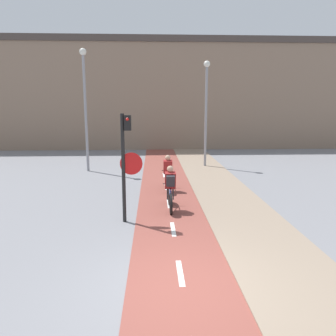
{
  "coord_description": "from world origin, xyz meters",
  "views": [
    {
      "loc": [
        -0.55,
        -5.85,
        3.47
      ],
      "look_at": [
        0.0,
        6.19,
        1.2
      ],
      "focal_mm": 35.0,
      "sensor_mm": 36.0,
      "label": 1
    }
  ],
  "objects": [
    {
      "name": "ground_plane",
      "position": [
        0.0,
        0.0,
        0.0
      ],
      "size": [
        120.0,
        120.0,
        0.0
      ],
      "primitive_type": "plane",
      "color": "gray"
    },
    {
      "name": "bike_lane",
      "position": [
        0.0,
        0.01,
        0.01
      ],
      "size": [
        2.2,
        60.0,
        0.02
      ],
      "color": "brown",
      "rests_on": "ground_plane"
    },
    {
      "name": "sidewalk_strip",
      "position": [
        2.3,
        0.0,
        0.03
      ],
      "size": [
        2.4,
        60.0,
        0.05
      ],
      "color": "gray",
      "rests_on": "ground_plane"
    },
    {
      "name": "building_row_background",
      "position": [
        0.0,
        23.14,
        4.45
      ],
      "size": [
        60.0,
        5.2,
        8.88
      ],
      "color": "#89705B",
      "rests_on": "ground_plane"
    },
    {
      "name": "traffic_light_pole",
      "position": [
        -1.36,
        3.75,
        2.02
      ],
      "size": [
        0.67,
        0.25,
        3.27
      ],
      "color": "black",
      "rests_on": "ground_plane"
    },
    {
      "name": "street_lamp_far",
      "position": [
        -4.11,
        11.88,
        3.95
      ],
      "size": [
        0.36,
        0.36,
        6.41
      ],
      "color": "gray",
      "rests_on": "ground_plane"
    },
    {
      "name": "street_lamp_sidewalk",
      "position": [
        2.47,
        12.94,
        3.71
      ],
      "size": [
        0.36,
        0.36,
        5.97
      ],
      "color": "gray",
      "rests_on": "ground_plane"
    },
    {
      "name": "cyclist_near",
      "position": [
        0.01,
        4.85,
        0.72
      ],
      "size": [
        0.46,
        1.75,
        1.53
      ],
      "color": "black",
      "rests_on": "ground_plane"
    },
    {
      "name": "cyclist_far",
      "position": [
        0.05,
        7.44,
        0.67
      ],
      "size": [
        0.46,
        1.71,
        1.51
      ],
      "color": "black",
      "rests_on": "ground_plane"
    }
  ]
}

